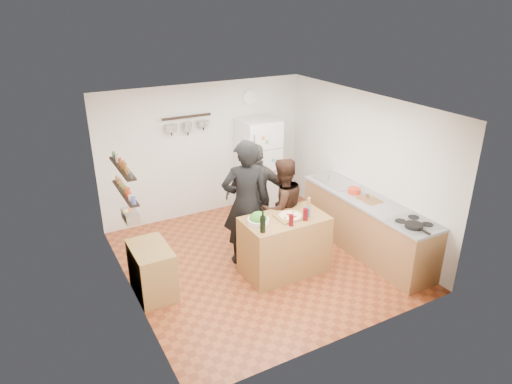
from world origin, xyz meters
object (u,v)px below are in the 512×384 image
prep_island (284,245)px  skillet (414,226)px  red_bowl (354,191)px  side_table (152,270)px  counter_run (366,225)px  pepper_mill (309,205)px  wine_bottle (263,224)px  salt_canister (307,212)px  salad_bowl (258,221)px  person_center (282,208)px  person_back (257,195)px  person_left (246,203)px  wall_clock (250,97)px  fridge (258,165)px

prep_island → skillet: size_ratio=4.88×
red_bowl → side_table: size_ratio=0.27×
prep_island → counter_run: (1.52, -0.09, -0.01)m
pepper_mill → wine_bottle: bearing=-164.1°
pepper_mill → salt_canister: (-0.15, -0.17, -0.02)m
prep_island → salad_bowl: 0.64m
person_center → skillet: (1.18, -1.61, 0.12)m
red_bowl → side_table: red_bowl is taller
salad_bowl → person_back: 1.05m
salad_bowl → pepper_mill: size_ratio=1.79×
salt_canister → person_left: bearing=134.2°
prep_island → wall_clock: bearing=73.1°
prep_island → person_back: person_back is taller
pepper_mill → red_bowl: bearing=9.2°
wine_bottle → side_table: wine_bottle is taller
pepper_mill → wall_clock: size_ratio=0.58×
wine_bottle → person_center: (0.74, 0.70, -0.21)m
pepper_mill → red_bowl: size_ratio=0.82×
salad_bowl → person_back: person_back is taller
pepper_mill → wall_clock: wall_clock is taller
salt_canister → wall_clock: wall_clock is taller
salad_bowl → person_left: person_left is taller
person_center → counter_run: 1.45m
pepper_mill → counter_run: (1.07, -0.14, -0.55)m
side_table → pepper_mill: bearing=-8.9°
salt_canister → side_table: salt_canister is taller
wine_bottle → person_center: person_center is taller
wine_bottle → wall_clock: (1.27, 2.76, 1.12)m
pepper_mill → person_left: (-0.81, 0.51, 0.01)m
counter_run → person_center: bearing=156.0°
salt_canister → person_left: size_ratio=0.07×
counter_run → skillet: (-0.10, -1.04, 0.49)m
counter_run → fridge: 2.46m
salt_canister → skillet: bearing=-42.0°
person_left → wall_clock: size_ratio=6.69×
fridge → pepper_mill: bearing=-98.5°
person_center → side_table: 2.21m
skillet → person_left: bearing=136.5°
person_back → skillet: (1.35, -2.11, 0.07)m
wine_bottle → salt_canister: 0.81m
salt_canister → person_center: size_ratio=0.09×
wine_bottle → red_bowl: bearing=12.4°
person_back → side_table: size_ratio=2.20×
person_back → side_table: person_back is taller
prep_island → person_left: bearing=122.9°
salad_bowl → skillet: size_ratio=1.22×
counter_run → fridge: fridge is taller
person_center → skillet: 2.00m
prep_island → fridge: size_ratio=0.69×
salad_bowl → side_table: salad_bowl is taller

